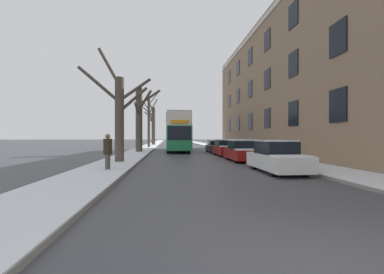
{
  "coord_description": "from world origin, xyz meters",
  "views": [
    {
      "loc": [
        -2.24,
        -3.03,
        1.72
      ],
      "look_at": [
        0.1,
        21.99,
        1.69
      ],
      "focal_mm": 24.0,
      "sensor_mm": 36.0,
      "label": 1
    }
  ],
  "objects_px": {
    "bare_tree_left_0": "(120,113)",
    "bare_tree_left_3": "(153,124)",
    "bare_tree_left_2": "(149,119)",
    "parked_car_2": "(226,148)",
    "double_decker_bus": "(177,130)",
    "parked_car_3": "(215,147)",
    "parked_car_1": "(243,151)",
    "pedestrian_left_sidewalk": "(108,151)",
    "bare_tree_left_1": "(140,117)",
    "parked_car_0": "(277,158)"
  },
  "relations": [
    {
      "from": "bare_tree_left_0",
      "to": "bare_tree_left_3",
      "type": "relative_size",
      "value": 0.78
    },
    {
      "from": "bare_tree_left_2",
      "to": "parked_car_2",
      "type": "xyz_separation_m",
      "value": [
        8.19,
        -16.64,
        -3.68
      ]
    },
    {
      "from": "bare_tree_left_0",
      "to": "double_decker_bus",
      "type": "xyz_separation_m",
      "value": [
        4.19,
        14.02,
        -0.79
      ]
    },
    {
      "from": "parked_car_2",
      "to": "parked_car_3",
      "type": "height_order",
      "value": "parked_car_2"
    },
    {
      "from": "parked_car_1",
      "to": "pedestrian_left_sidewalk",
      "type": "bearing_deg",
      "value": -148.32
    },
    {
      "from": "bare_tree_left_1",
      "to": "double_decker_bus",
      "type": "xyz_separation_m",
      "value": [
        4.12,
        3.11,
        -1.39
      ]
    },
    {
      "from": "parked_car_3",
      "to": "bare_tree_left_0",
      "type": "bearing_deg",
      "value": -125.62
    },
    {
      "from": "bare_tree_left_0",
      "to": "bare_tree_left_1",
      "type": "bearing_deg",
      "value": 89.61
    },
    {
      "from": "bare_tree_left_1",
      "to": "pedestrian_left_sidewalk",
      "type": "relative_size",
      "value": 3.96
    },
    {
      "from": "bare_tree_left_3",
      "to": "pedestrian_left_sidewalk",
      "type": "xyz_separation_m",
      "value": [
        0.09,
        -38.82,
        -3.16
      ]
    },
    {
      "from": "bare_tree_left_3",
      "to": "parked_car_0",
      "type": "xyz_separation_m",
      "value": [
        8.26,
        -39.49,
        -3.48
      ]
    },
    {
      "from": "parked_car_3",
      "to": "pedestrian_left_sidewalk",
      "type": "distance_m",
      "value": 17.63
    },
    {
      "from": "bare_tree_left_0",
      "to": "parked_car_0",
      "type": "bearing_deg",
      "value": -29.11
    },
    {
      "from": "bare_tree_left_0",
      "to": "double_decker_bus",
      "type": "distance_m",
      "value": 14.65
    },
    {
      "from": "parked_car_1",
      "to": "bare_tree_left_2",
      "type": "bearing_deg",
      "value": 110.45
    },
    {
      "from": "parked_car_0",
      "to": "parked_car_3",
      "type": "relative_size",
      "value": 1.04
    },
    {
      "from": "parked_car_0",
      "to": "parked_car_1",
      "type": "bearing_deg",
      "value": 90.0
    },
    {
      "from": "double_decker_bus",
      "to": "pedestrian_left_sidewalk",
      "type": "distance_m",
      "value": 18.49
    },
    {
      "from": "bare_tree_left_2",
      "to": "double_decker_bus",
      "type": "bearing_deg",
      "value": -65.85
    },
    {
      "from": "bare_tree_left_3",
      "to": "parked_car_3",
      "type": "bearing_deg",
      "value": -70.4
    },
    {
      "from": "bare_tree_left_3",
      "to": "parked_car_3",
      "type": "distance_m",
      "value": 24.89
    },
    {
      "from": "parked_car_0",
      "to": "parked_car_1",
      "type": "relative_size",
      "value": 1.02
    },
    {
      "from": "bare_tree_left_2",
      "to": "parked_car_0",
      "type": "xyz_separation_m",
      "value": [
        8.19,
        -27.67,
        -3.66
      ]
    },
    {
      "from": "bare_tree_left_2",
      "to": "parked_car_1",
      "type": "xyz_separation_m",
      "value": [
        8.19,
        -21.96,
        -3.66
      ]
    },
    {
      "from": "double_decker_bus",
      "to": "bare_tree_left_0",
      "type": "bearing_deg",
      "value": -106.65
    },
    {
      "from": "bare_tree_left_0",
      "to": "bare_tree_left_1",
      "type": "distance_m",
      "value": 10.93
    },
    {
      "from": "double_decker_bus",
      "to": "pedestrian_left_sidewalk",
      "type": "bearing_deg",
      "value": -102.6
    },
    {
      "from": "bare_tree_left_2",
      "to": "parked_car_3",
      "type": "bearing_deg",
      "value": -54.27
    },
    {
      "from": "bare_tree_left_3",
      "to": "parked_car_1",
      "type": "bearing_deg",
      "value": -76.26
    },
    {
      "from": "bare_tree_left_2",
      "to": "parked_car_1",
      "type": "height_order",
      "value": "bare_tree_left_2"
    },
    {
      "from": "pedestrian_left_sidewalk",
      "to": "bare_tree_left_2",
      "type": "bearing_deg",
      "value": 2.34
    },
    {
      "from": "bare_tree_left_3",
      "to": "parked_car_3",
      "type": "xyz_separation_m",
      "value": [
        8.26,
        -23.2,
        -3.57
      ]
    },
    {
      "from": "bare_tree_left_0",
      "to": "parked_car_2",
      "type": "distance_m",
      "value": 10.81
    },
    {
      "from": "parked_car_0",
      "to": "double_decker_bus",
      "type": "bearing_deg",
      "value": 102.54
    },
    {
      "from": "bare_tree_left_2",
      "to": "bare_tree_left_3",
      "type": "distance_m",
      "value": 11.82
    },
    {
      "from": "bare_tree_left_0",
      "to": "parked_car_1",
      "type": "distance_m",
      "value": 8.79
    },
    {
      "from": "bare_tree_left_2",
      "to": "pedestrian_left_sidewalk",
      "type": "bearing_deg",
      "value": -89.96
    },
    {
      "from": "parked_car_1",
      "to": "pedestrian_left_sidewalk",
      "type": "distance_m",
      "value": 9.61
    },
    {
      "from": "parked_car_3",
      "to": "bare_tree_left_3",
      "type": "bearing_deg",
      "value": 109.6
    },
    {
      "from": "bare_tree_left_3",
      "to": "double_decker_bus",
      "type": "height_order",
      "value": "bare_tree_left_3"
    },
    {
      "from": "parked_car_3",
      "to": "bare_tree_left_2",
      "type": "bearing_deg",
      "value": 125.73
    },
    {
      "from": "parked_car_2",
      "to": "pedestrian_left_sidewalk",
      "type": "xyz_separation_m",
      "value": [
        -8.17,
        -10.36,
        0.34
      ]
    },
    {
      "from": "parked_car_3",
      "to": "pedestrian_left_sidewalk",
      "type": "bearing_deg",
      "value": -117.62
    },
    {
      "from": "bare_tree_left_1",
      "to": "bare_tree_left_2",
      "type": "xyz_separation_m",
      "value": [
        0.08,
        12.11,
        0.51
      ]
    },
    {
      "from": "parked_car_1",
      "to": "bare_tree_left_3",
      "type": "bearing_deg",
      "value": 103.74
    },
    {
      "from": "parked_car_2",
      "to": "bare_tree_left_2",
      "type": "bearing_deg",
      "value": 116.2
    },
    {
      "from": "parked_car_2",
      "to": "parked_car_3",
      "type": "distance_m",
      "value": 5.26
    },
    {
      "from": "bare_tree_left_1",
      "to": "parked_car_1",
      "type": "bearing_deg",
      "value": -49.97
    },
    {
      "from": "bare_tree_left_2",
      "to": "parked_car_1",
      "type": "distance_m",
      "value": 23.72
    },
    {
      "from": "bare_tree_left_0",
      "to": "pedestrian_left_sidewalk",
      "type": "height_order",
      "value": "bare_tree_left_0"
    }
  ]
}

